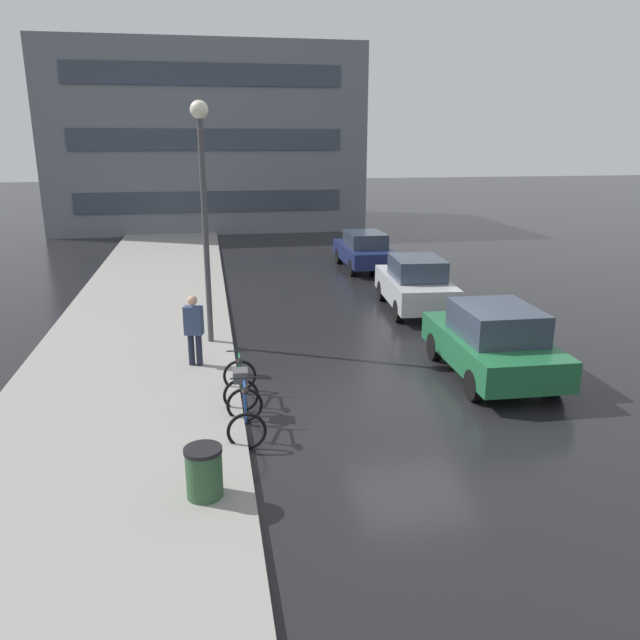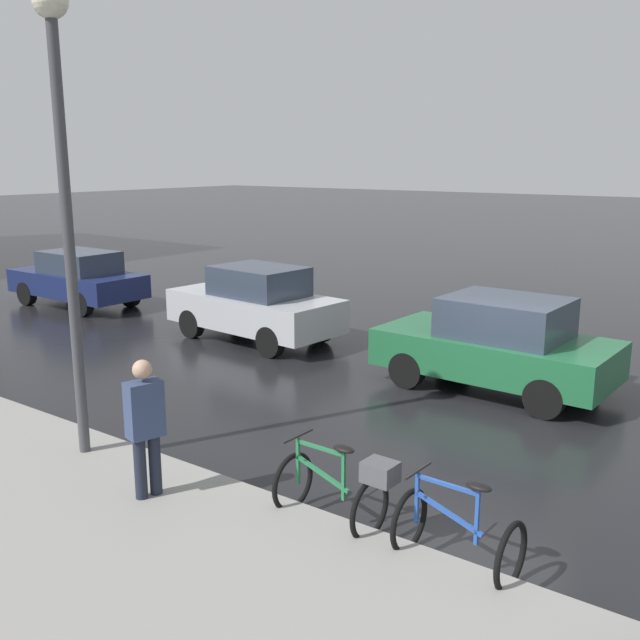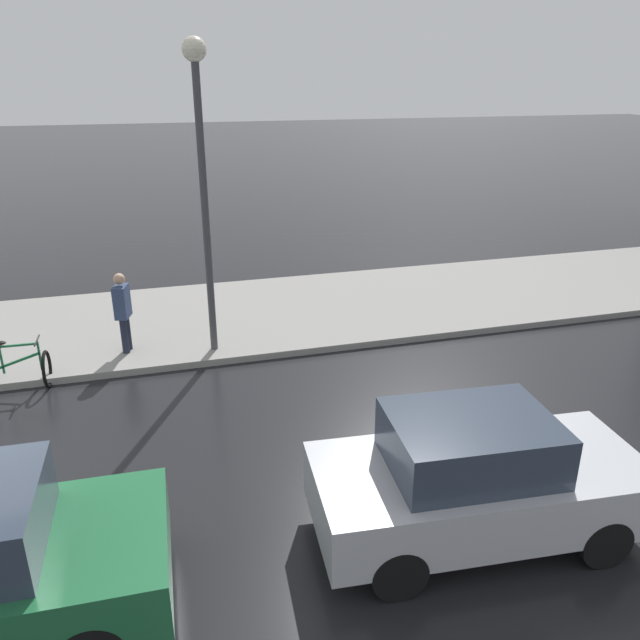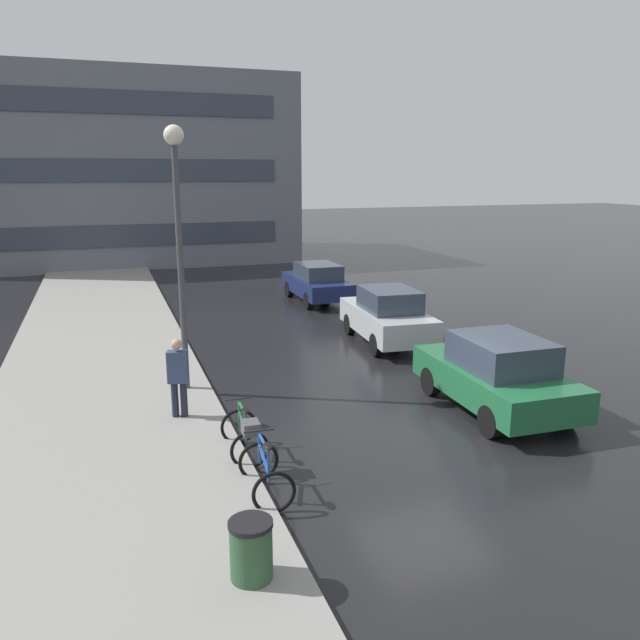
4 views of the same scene
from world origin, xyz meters
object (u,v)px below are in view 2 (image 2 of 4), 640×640
object	(u,v)px
bicycle_second	(342,487)
car_green	(498,344)
pedestrian	(145,426)
car_silver	(256,304)
bicycle_nearest	(458,534)
car_navy	(78,278)
streetlamp	(62,154)

from	to	relation	value
bicycle_second	car_green	bearing A→B (deg)	5.63
bicycle_second	pedestrian	xyz separation A→B (m)	(-0.89, 2.07, 0.50)
bicycle_second	car_silver	world-z (taller)	car_silver
bicycle_nearest	bicycle_second	world-z (taller)	bicycle_nearest
car_green	pedestrian	size ratio (longest dim) A/B	2.28
bicycle_second	car_green	size ratio (longest dim) A/B	0.34
bicycle_nearest	car_silver	bearing A→B (deg)	53.11
car_navy	streetlamp	bearing A→B (deg)	-125.23
car_navy	pedestrian	world-z (taller)	pedestrian
car_green	streetlamp	distance (m)	7.58
bicycle_nearest	streetlamp	size ratio (longest dim) A/B	0.20
car_navy	pedestrian	size ratio (longest dim) A/B	2.27
car_green	streetlamp	size ratio (longest dim) A/B	0.68
bicycle_second	bicycle_nearest	bearing A→B (deg)	-89.44
pedestrian	streetlamp	size ratio (longest dim) A/B	0.30
pedestrian	car_green	bearing A→B (deg)	-13.34
car_navy	streetlamp	xyz separation A→B (m)	(-6.21, -8.80, 3.23)
car_green	car_navy	xyz separation A→B (m)	(0.13, 12.02, -0.05)
bicycle_nearest	car_silver	size ratio (longest dim) A/B	0.28
bicycle_nearest	streetlamp	world-z (taller)	streetlamp
car_silver	car_navy	world-z (taller)	car_silver
car_navy	streetlamp	distance (m)	11.24
bicycle_second	car_green	world-z (taller)	car_green
car_green	pedestrian	distance (m)	6.63
pedestrian	bicycle_second	bearing A→B (deg)	-66.68
bicycle_nearest	streetlamp	distance (m)	6.29
car_green	car_silver	distance (m)	5.64
car_silver	car_navy	size ratio (longest dim) A/B	1.03
car_green	bicycle_second	bearing A→B (deg)	-174.37
car_silver	streetlamp	distance (m)	7.38
bicycle_nearest	pedestrian	distance (m)	3.60
car_silver	pedestrian	xyz separation A→B (m)	(-6.57, -4.11, 0.18)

